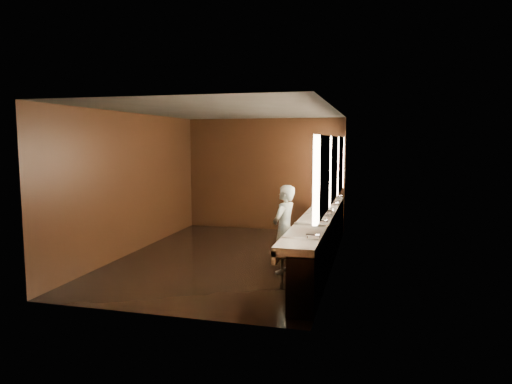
# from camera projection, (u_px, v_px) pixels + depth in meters

# --- Properties ---
(floor) EXTENTS (6.00, 6.00, 0.00)m
(floor) POSITION_uv_depth(u_px,v_px,m) (228.00, 258.00, 8.80)
(floor) COLOR black
(floor) RESTS_ON ground
(ceiling) EXTENTS (4.00, 6.00, 0.02)m
(ceiling) POSITION_uv_depth(u_px,v_px,m) (227.00, 111.00, 8.48)
(ceiling) COLOR #2D2D2B
(ceiling) RESTS_ON wall_back
(wall_back) EXTENTS (4.00, 0.02, 2.80)m
(wall_back) POSITION_uv_depth(u_px,v_px,m) (265.00, 174.00, 11.53)
(wall_back) COLOR black
(wall_back) RESTS_ON floor
(wall_front) EXTENTS (4.00, 0.02, 2.80)m
(wall_front) POSITION_uv_depth(u_px,v_px,m) (154.00, 208.00, 5.76)
(wall_front) COLOR black
(wall_front) RESTS_ON floor
(wall_left) EXTENTS (0.02, 6.00, 2.80)m
(wall_left) POSITION_uv_depth(u_px,v_px,m) (133.00, 183.00, 9.14)
(wall_left) COLOR black
(wall_left) RESTS_ON floor
(wall_right) EXTENTS (0.02, 6.00, 2.80)m
(wall_right) POSITION_uv_depth(u_px,v_px,m) (334.00, 188.00, 8.14)
(wall_right) COLOR black
(wall_right) RESTS_ON floor
(sink_counter) EXTENTS (0.55, 5.40, 1.01)m
(sink_counter) POSITION_uv_depth(u_px,v_px,m) (322.00, 237.00, 8.30)
(sink_counter) COLOR black
(sink_counter) RESTS_ON floor
(mirror_band) EXTENTS (0.06, 5.03, 1.15)m
(mirror_band) POSITION_uv_depth(u_px,v_px,m) (334.00, 169.00, 8.11)
(mirror_band) COLOR #FFE0B6
(mirror_band) RESTS_ON wall_right
(person) EXTENTS (0.51, 0.63, 1.51)m
(person) POSITION_uv_depth(u_px,v_px,m) (284.00, 229.00, 7.75)
(person) COLOR #96C0E0
(person) RESTS_ON floor
(trash_bin) EXTENTS (0.43, 0.43, 0.55)m
(trash_bin) POSITION_uv_depth(u_px,v_px,m) (304.00, 259.00, 7.66)
(trash_bin) COLOR black
(trash_bin) RESTS_ON floor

